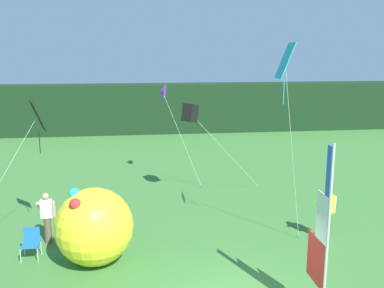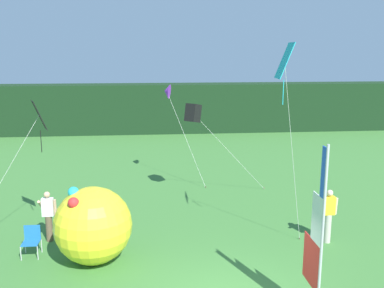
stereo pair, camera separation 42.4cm
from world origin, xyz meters
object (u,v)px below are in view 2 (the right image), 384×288
Objects in this scene: folding_chair at (32,239)px; person_near_banner at (48,215)px; banner_flag at (317,238)px; kite_cyan_diamond_0 at (285,67)px; kite_black_box_2 at (193,113)px; inflatable_balloon at (93,225)px; kite_black_diamond_1 at (37,120)px; kite_purple_delta_4 at (167,92)px; person_mid_field at (328,214)px.

person_near_banner is at bearing 73.02° from folding_chair.
kite_cyan_diamond_0 reaches higher than banner_flag.
kite_black_box_2 reaches higher than person_near_banner.
person_near_banner is 8.62m from kite_cyan_diamond_0.
banner_flag is 1.84× the size of inflatable_balloon.
kite_black_box_2 is at bearing 55.88° from inflatable_balloon.
kite_black_box_2 reaches higher than inflatable_balloon.
kite_black_diamond_1 is at bearing 140.58° from person_near_banner.
kite_black_box_2 is (-1.91, 8.31, 1.62)m from banner_flag.
folding_chair is (-0.30, -0.98, -0.37)m from person_near_banner.
banner_flag is 4.92m from kite_cyan_diamond_0.
kite_black_box_2 is at bearing 39.66° from folding_chair.
kite_purple_delta_4 is (-2.82, 11.04, 2.22)m from banner_flag.
banner_flag reaches higher than kite_black_box_2.
kite_black_diamond_1 is 6.12m from kite_black_box_2.
kite_black_box_2 is at bearing -71.59° from kite_purple_delta_4.
kite_black_diamond_1 is at bearing 83.23° from folding_chair.
banner_flag is 8.54m from person_near_banner.
kite_purple_delta_4 is (4.38, 7.12, 3.70)m from folding_chair.
person_mid_field is 6.42m from kite_black_box_2.
kite_black_box_2 is (-2.08, 4.93, -1.95)m from kite_cyan_diamond_0.
kite_black_box_2 is (5.29, 4.39, 3.10)m from folding_chair.
kite_black_diamond_1 reaches higher than person_near_banner.
kite_black_diamond_1 is at bearing 173.09° from person_mid_field.
person_mid_field is at bearing 0.12° from folding_chair.
person_mid_field is 9.18m from folding_chair.
folding_chair is 0.19× the size of kite_purple_delta_4.
kite_cyan_diamond_0 is (7.08, -1.52, 4.68)m from person_near_banner.
inflatable_balloon is 3.74m from kite_black_diamond_1.
banner_flag is 0.92× the size of kite_black_diamond_1.
kite_purple_delta_4 reaches higher than kite_black_box_2.
kite_cyan_diamond_0 is at bearing 0.62° from inflatable_balloon.
banner_flag is 8.33m from folding_chair.
banner_flag is 8.68m from kite_black_box_2.
person_near_banner is at bearing -39.42° from kite_black_diamond_1.
kite_purple_delta_4 is (-0.91, 2.74, 0.60)m from kite_black_box_2.
person_mid_field reaches higher than folding_chair.
banner_flag is at bearing -32.13° from inflatable_balloon.
kite_black_diamond_1 reaches higher than kite_black_box_2.
kite_purple_delta_4 is (2.47, 7.72, 3.09)m from inflatable_balloon.
inflatable_balloon is (-5.29, 3.32, -0.87)m from banner_flag.
person_mid_field is 0.77× the size of inflatable_balloon.
kite_black_diamond_1 is at bearing 144.51° from banner_flag.
person_near_banner is at bearing -123.59° from kite_purple_delta_4.
kite_purple_delta_4 reaches higher than banner_flag.
kite_black_diamond_1 reaches higher than banner_flag.
banner_flag is at bearing -77.06° from kite_black_box_2.
person_near_banner is 3.06m from kite_black_diamond_1.
folding_chair is at bearing -96.77° from kite_black_diamond_1.
banner_flag is 1.04× the size of kite_black_box_2.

